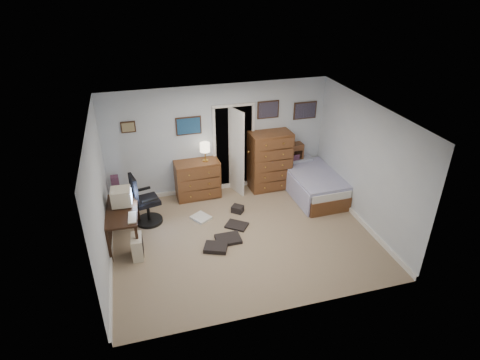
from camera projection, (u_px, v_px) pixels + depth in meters
name	position (u px, v px, depth m)	size (l,w,h in m)	color
floor	(243.00, 237.00, 7.87)	(5.00, 4.00, 0.02)	tan
computer_desk	(118.00, 217.00, 7.48)	(0.63, 1.26, 0.71)	black
crt_monitor	(121.00, 197.00, 7.47)	(0.38, 0.36, 0.34)	beige
keyboard	(132.00, 217.00, 7.16)	(0.14, 0.38, 0.02)	beige
pc_tower	(138.00, 247.00, 7.24)	(0.21, 0.41, 0.43)	beige
office_chair	(144.00, 205.00, 8.08)	(0.65, 0.65, 1.12)	black
media_stack	(117.00, 193.00, 8.59)	(0.16, 0.16, 0.79)	maroon
low_dresser	(198.00, 179.00, 9.03)	(0.98, 0.49, 0.87)	brown
table_lamp	(205.00, 148.00, 8.72)	(0.23, 0.23, 0.43)	gold
doorway	(230.00, 143.00, 9.40)	(0.96, 1.12, 2.05)	black
tall_dresser	(270.00, 161.00, 9.29)	(0.94, 0.55, 1.39)	brown
headboard_bookcase	(280.00, 164.00, 9.54)	(1.11, 0.33, 0.99)	brown
bed	(312.00, 183.00, 9.19)	(1.06, 1.91, 0.62)	brown
wall_posters	(243.00, 116.00, 8.85)	(4.38, 0.04, 0.60)	#331E11
floor_clutter	(223.00, 231.00, 7.97)	(1.19, 1.55, 0.15)	black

